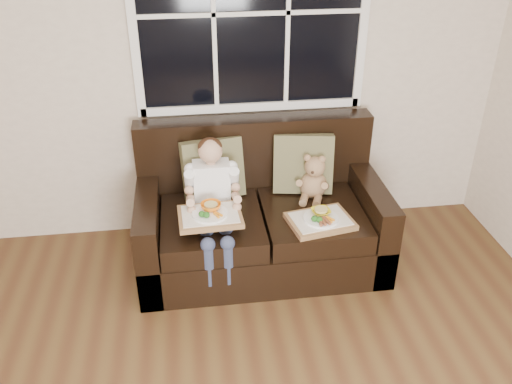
{
  "coord_description": "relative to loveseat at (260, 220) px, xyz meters",
  "views": [
    {
      "loc": [
        -0.06,
        -1.2,
        2.43
      ],
      "look_at": [
        0.36,
        1.85,
        0.64
      ],
      "focal_mm": 38.0,
      "sensor_mm": 36.0,
      "label": 1
    }
  ],
  "objects": [
    {
      "name": "tray_left",
      "position": [
        -0.36,
        -0.3,
        0.27
      ],
      "size": [
        0.41,
        0.32,
        0.09
      ],
      "rotation": [
        0.0,
        0.0,
        0.04
      ],
      "color": "#966344",
      "rests_on": "child"
    },
    {
      "name": "room_walls",
      "position": [
        -0.41,
        -2.02,
        1.28
      ],
      "size": [
        4.52,
        5.02,
        2.71
      ],
      "color": "beige",
      "rests_on": "ground"
    },
    {
      "name": "child",
      "position": [
        -0.33,
        -0.12,
        0.32
      ],
      "size": [
        0.36,
        0.59,
        0.8
      ],
      "color": "white",
      "rests_on": "loveseat"
    },
    {
      "name": "tray_right",
      "position": [
        0.36,
        -0.31,
        0.17
      ],
      "size": [
        0.46,
        0.38,
        0.09
      ],
      "rotation": [
        0.0,
        0.0,
        0.18
      ],
      "color": "#966344",
      "rests_on": "loveseat"
    },
    {
      "name": "pillow_left",
      "position": [
        -0.31,
        0.15,
        0.35
      ],
      "size": [
        0.46,
        0.28,
        0.44
      ],
      "rotation": [
        -0.21,
        0.0,
        0.22
      ],
      "color": "brown",
      "rests_on": "loveseat"
    },
    {
      "name": "teddy_bear",
      "position": [
        0.39,
        0.04,
        0.28
      ],
      "size": [
        0.24,
        0.29,
        0.34
      ],
      "rotation": [
        0.0,
        0.0,
        -0.37
      ],
      "color": "#A67C58",
      "rests_on": "loveseat"
    },
    {
      "name": "loveseat",
      "position": [
        0.0,
        0.0,
        0.0
      ],
      "size": [
        1.7,
        0.92,
        0.96
      ],
      "color": "black",
      "rests_on": "ground"
    },
    {
      "name": "window_back",
      "position": [
        -0.0,
        0.46,
        1.34
      ],
      "size": [
        1.62,
        0.04,
        1.37
      ],
      "color": "black",
      "rests_on": "room_walls"
    },
    {
      "name": "pillow_right",
      "position": [
        0.33,
        0.15,
        0.35
      ],
      "size": [
        0.45,
        0.26,
        0.44
      ],
      "rotation": [
        -0.21,
        0.0,
        -0.17
      ],
      "color": "brown",
      "rests_on": "loveseat"
    }
  ]
}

